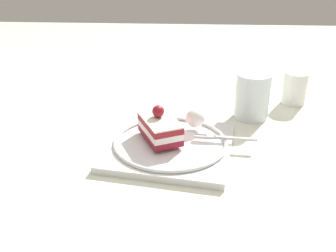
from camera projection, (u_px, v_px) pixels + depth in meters
name	position (u px, v px, depth m)	size (l,w,h in m)	color
ground_plane	(171.00, 145.00, 0.77)	(2.40, 2.40, 0.00)	silver
dessert_plate	(168.00, 145.00, 0.74)	(0.27, 0.27, 0.02)	silver
cake_slice	(160.00, 127.00, 0.74)	(0.10, 0.12, 0.06)	maroon
whipped_cream_dollop	(195.00, 118.00, 0.78)	(0.04, 0.04, 0.04)	white
fork	(223.00, 138.00, 0.74)	(0.12, 0.02, 0.00)	silver
drink_glass_near	(294.00, 90.00, 0.94)	(0.06, 0.06, 0.08)	white
drink_glass_far	(252.00, 97.00, 0.86)	(0.08, 0.08, 0.10)	silver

